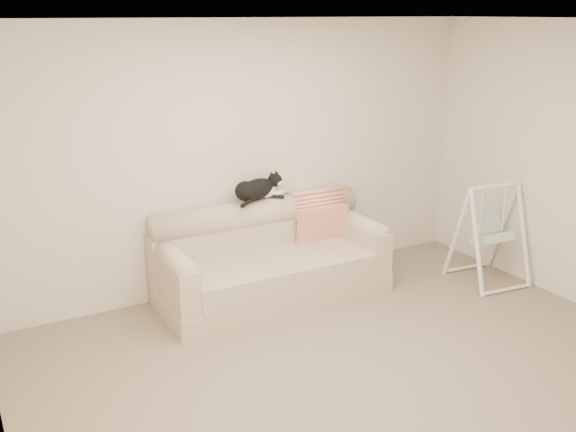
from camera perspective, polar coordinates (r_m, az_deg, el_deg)
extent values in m
plane|color=#7B6857|center=(5.12, 6.50, -13.55)|extent=(5.00, 5.00, 0.00)
cube|color=beige|center=(6.26, -3.68, 5.22)|extent=(5.00, 0.04, 2.60)
cube|color=white|center=(4.39, 7.72, 16.78)|extent=(5.00, 4.00, 0.02)
cube|color=#B6A18F|center=(6.26, -1.31, -6.45)|extent=(2.20, 0.90, 0.18)
cube|color=#B6A18F|center=(6.08, -0.85, -5.01)|extent=(1.80, 0.68, 0.24)
cube|color=#B6A18F|center=(6.41, -2.74, -2.58)|extent=(2.20, 0.22, 0.50)
cylinder|color=#B6A18F|center=(6.30, -2.79, 0.21)|extent=(2.16, 0.28, 0.28)
cube|color=#B6A18F|center=(5.79, -10.10, -5.57)|extent=(0.20, 0.88, 0.42)
cylinder|color=#B6A18F|center=(5.71, -10.21, -3.63)|extent=(0.18, 0.84, 0.18)
cube|color=#B6A18F|center=(6.62, 6.29, -2.35)|extent=(0.20, 0.88, 0.42)
cylinder|color=#B6A18F|center=(6.56, 6.35, -0.62)|extent=(0.18, 0.84, 0.18)
cube|color=black|center=(6.23, -3.13, 1.45)|extent=(0.18, 0.14, 0.02)
cube|color=gray|center=(6.23, -3.13, 1.57)|extent=(0.10, 0.08, 0.01)
cube|color=black|center=(6.33, -1.10, 1.72)|extent=(0.17, 0.13, 0.02)
ellipsoid|color=black|center=(6.22, -2.77, 2.42)|extent=(0.50, 0.37, 0.19)
ellipsoid|color=black|center=(6.11, -3.81, 2.23)|extent=(0.27, 0.26, 0.19)
ellipsoid|color=white|center=(6.30, -1.79, 2.26)|extent=(0.21, 0.18, 0.13)
ellipsoid|color=black|center=(6.34, -1.17, 3.21)|extent=(0.19, 0.19, 0.13)
ellipsoid|color=white|center=(6.31, -0.76, 2.97)|extent=(0.09, 0.08, 0.05)
sphere|color=#BF7272|center=(6.30, -0.57, 2.93)|extent=(0.02, 0.02, 0.02)
cone|color=black|center=(6.30, -1.49, 3.74)|extent=(0.08, 0.08, 0.07)
cone|color=black|center=(6.36, -1.05, 3.87)|extent=(0.06, 0.07, 0.07)
sphere|color=gold|center=(6.29, -0.96, 3.18)|extent=(0.02, 0.02, 0.02)
sphere|color=gold|center=(6.32, -0.67, 3.27)|extent=(0.02, 0.02, 0.02)
ellipsoid|color=white|center=(6.33, -1.06, 2.06)|extent=(0.12, 0.13, 0.04)
ellipsoid|color=white|center=(6.38, -0.70, 2.18)|extent=(0.12, 0.13, 0.04)
cylinder|color=black|center=(6.03, -3.67, 1.21)|extent=(0.21, 0.20, 0.04)
cylinder|color=#E93C2B|center=(6.61, 2.33, 1.04)|extent=(0.57, 0.33, 0.33)
cube|color=#E93C2B|center=(6.53, 3.08, -1.02)|extent=(0.57, 0.09, 0.42)
cylinder|color=white|center=(6.51, 16.43, -2.31)|extent=(0.08, 0.36, 1.02)
cylinder|color=white|center=(6.73, 14.78, -1.49)|extent=(0.08, 0.36, 1.02)
cylinder|color=white|center=(6.88, 20.21, -1.62)|extent=(0.08, 0.36, 1.02)
cylinder|color=white|center=(7.09, 18.52, -0.86)|extent=(0.08, 0.36, 1.02)
cylinder|color=white|center=(6.66, 17.92, 2.54)|extent=(0.58, 0.10, 0.04)
cylinder|color=white|center=(6.75, 18.84, -6.21)|extent=(0.58, 0.10, 0.04)
cylinder|color=white|center=(7.19, 15.58, -4.43)|extent=(0.58, 0.10, 0.04)
cube|color=white|center=(6.78, 17.68, -1.91)|extent=(0.37, 0.34, 0.19)
cube|color=white|center=(6.83, 17.08, -0.33)|extent=(0.35, 0.19, 0.27)
cylinder|color=white|center=(6.63, 16.77, 0.42)|extent=(0.02, 0.02, 0.48)
cylinder|color=white|center=(6.81, 18.66, 0.70)|extent=(0.02, 0.02, 0.48)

